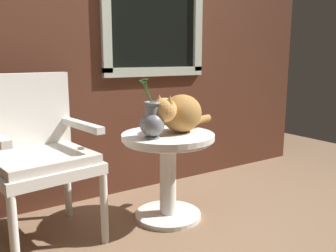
{
  "coord_description": "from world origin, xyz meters",
  "views": [
    {
      "loc": [
        -1.1,
        -1.7,
        1.04
      ],
      "look_at": [
        0.13,
        0.17,
        0.62
      ],
      "focal_mm": 38.52,
      "sensor_mm": 36.0,
      "label": 1
    }
  ],
  "objects_px": {
    "cat": "(180,113)",
    "pewter_vase_with_ivy": "(152,121)",
    "wicker_side_table": "(168,159)",
    "wicker_chair": "(36,149)"
  },
  "relations": [
    {
      "from": "cat",
      "to": "pewter_vase_with_ivy",
      "type": "relative_size",
      "value": 1.59
    },
    {
      "from": "wicker_side_table",
      "to": "cat",
      "type": "distance_m",
      "value": 0.31
    },
    {
      "from": "wicker_chair",
      "to": "pewter_vase_with_ivy",
      "type": "height_order",
      "value": "wicker_chair"
    },
    {
      "from": "wicker_side_table",
      "to": "wicker_chair",
      "type": "distance_m",
      "value": 0.8
    },
    {
      "from": "wicker_side_table",
      "to": "wicker_chair",
      "type": "height_order",
      "value": "wicker_chair"
    },
    {
      "from": "wicker_side_table",
      "to": "cat",
      "type": "relative_size",
      "value": 1.05
    },
    {
      "from": "wicker_side_table",
      "to": "wicker_chair",
      "type": "xyz_separation_m",
      "value": [
        -0.77,
        0.19,
        0.14
      ]
    },
    {
      "from": "wicker_side_table",
      "to": "wicker_chair",
      "type": "relative_size",
      "value": 0.62
    },
    {
      "from": "wicker_side_table",
      "to": "wicker_chair",
      "type": "bearing_deg",
      "value": 166.18
    },
    {
      "from": "wicker_chair",
      "to": "pewter_vase_with_ivy",
      "type": "relative_size",
      "value": 2.69
    }
  ]
}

